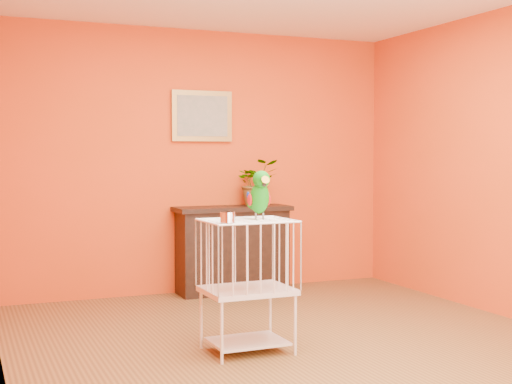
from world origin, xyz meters
name	(u,v)px	position (x,y,z in m)	size (l,w,h in m)	color
ground	(301,346)	(0.00, 0.00, 0.00)	(4.50, 4.50, 0.00)	brown
room_shell	(301,124)	(0.00, 0.00, 1.58)	(4.50, 4.50, 4.50)	#D94314
console_cabinet	(232,249)	(0.25, 2.05, 0.43)	(1.15, 0.42, 0.86)	black
potted_plant	(258,188)	(0.51, 2.00, 1.04)	(0.42, 0.46, 0.36)	#26722D
framed_picture	(202,116)	(0.00, 2.22, 1.75)	(0.62, 0.04, 0.50)	#A2803A
birdcage	(247,284)	(-0.41, 0.01, 0.48)	(0.60, 0.47, 0.92)	silver
feed_cup	(228,217)	(-0.62, -0.18, 0.96)	(0.10, 0.10, 0.07)	silver
parrot	(260,194)	(-0.32, 0.00, 1.09)	(0.17, 0.30, 0.34)	#59544C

